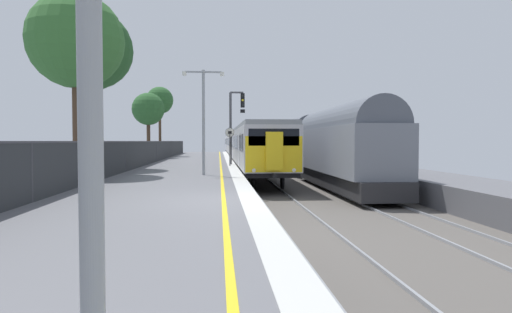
{
  "coord_description": "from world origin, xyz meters",
  "views": [
    {
      "loc": [
        -0.48,
        -12.09,
        1.64
      ],
      "look_at": [
        1.39,
        9.87,
        0.86
      ],
      "focal_mm": 30.78,
      "sensor_mm": 36.0,
      "label": 1
    }
  ],
  "objects_px": {
    "commuter_train_at_platform": "(240,144)",
    "background_tree_left": "(160,102)",
    "freight_train_adjacent_track": "(296,143)",
    "platform_lamp_mid": "(204,112)",
    "background_tree_back": "(147,110)",
    "background_tree_right": "(77,44)",
    "signal_gantry": "(234,119)",
    "background_tree_centre": "(92,54)",
    "speed_limit_sign": "(230,142)"
  },
  "relations": [
    {
      "from": "commuter_train_at_platform",
      "to": "background_tree_left",
      "type": "relative_size",
      "value": 8.48
    },
    {
      "from": "commuter_train_at_platform",
      "to": "freight_train_adjacent_track",
      "type": "relative_size",
      "value": 1.53
    },
    {
      "from": "platform_lamp_mid",
      "to": "background_tree_back",
      "type": "distance_m",
      "value": 22.88
    },
    {
      "from": "background_tree_left",
      "to": "background_tree_right",
      "type": "relative_size",
      "value": 0.85
    },
    {
      "from": "signal_gantry",
      "to": "background_tree_centre",
      "type": "distance_m",
      "value": 10.09
    },
    {
      "from": "freight_train_adjacent_track",
      "to": "speed_limit_sign",
      "type": "xyz_separation_m",
      "value": [
        -5.85,
        -8.25,
        0.17
      ]
    },
    {
      "from": "commuter_train_at_platform",
      "to": "speed_limit_sign",
      "type": "height_order",
      "value": "commuter_train_at_platform"
    },
    {
      "from": "platform_lamp_mid",
      "to": "background_tree_left",
      "type": "height_order",
      "value": "background_tree_left"
    },
    {
      "from": "signal_gantry",
      "to": "background_tree_back",
      "type": "relative_size",
      "value": 0.81
    },
    {
      "from": "freight_train_adjacent_track",
      "to": "commuter_train_at_platform",
      "type": "bearing_deg",
      "value": 105.08
    },
    {
      "from": "commuter_train_at_platform",
      "to": "background_tree_centre",
      "type": "bearing_deg",
      "value": -111.89
    },
    {
      "from": "background_tree_right",
      "to": "background_tree_back",
      "type": "distance_m",
      "value": 21.2
    },
    {
      "from": "freight_train_adjacent_track",
      "to": "background_tree_right",
      "type": "height_order",
      "value": "background_tree_right"
    },
    {
      "from": "commuter_train_at_platform",
      "to": "platform_lamp_mid",
      "type": "relative_size",
      "value": 12.62
    },
    {
      "from": "background_tree_centre",
      "to": "background_tree_back",
      "type": "distance_m",
      "value": 16.42
    },
    {
      "from": "freight_train_adjacent_track",
      "to": "background_tree_right",
      "type": "bearing_deg",
      "value": -131.88
    },
    {
      "from": "commuter_train_at_platform",
      "to": "background_tree_left",
      "type": "height_order",
      "value": "background_tree_left"
    },
    {
      "from": "signal_gantry",
      "to": "background_tree_back",
      "type": "xyz_separation_m",
      "value": [
        -7.96,
        12.36,
        1.46
      ]
    },
    {
      "from": "background_tree_centre",
      "to": "background_tree_back",
      "type": "bearing_deg",
      "value": 87.87
    },
    {
      "from": "commuter_train_at_platform",
      "to": "signal_gantry",
      "type": "bearing_deg",
      "value": -94.01
    },
    {
      "from": "speed_limit_sign",
      "to": "background_tree_right",
      "type": "height_order",
      "value": "background_tree_right"
    },
    {
      "from": "commuter_train_at_platform",
      "to": "signal_gantry",
      "type": "xyz_separation_m",
      "value": [
        -1.48,
        -21.08,
        1.92
      ]
    },
    {
      "from": "background_tree_back",
      "to": "freight_train_adjacent_track",
      "type": "bearing_deg",
      "value": -24.58
    },
    {
      "from": "platform_lamp_mid",
      "to": "background_tree_right",
      "type": "bearing_deg",
      "value": 172.09
    },
    {
      "from": "platform_lamp_mid",
      "to": "background_tree_right",
      "type": "distance_m",
      "value": 7.03
    },
    {
      "from": "signal_gantry",
      "to": "background_tree_back",
      "type": "height_order",
      "value": "background_tree_back"
    },
    {
      "from": "speed_limit_sign",
      "to": "background_tree_left",
      "type": "bearing_deg",
      "value": 109.88
    },
    {
      "from": "commuter_train_at_platform",
      "to": "speed_limit_sign",
      "type": "relative_size",
      "value": 25.48
    },
    {
      "from": "background_tree_right",
      "to": "background_tree_back",
      "type": "xyz_separation_m",
      "value": [
        -0.01,
        21.13,
        -1.71
      ]
    },
    {
      "from": "commuter_train_at_platform",
      "to": "background_tree_back",
      "type": "relative_size",
      "value": 10.08
    },
    {
      "from": "freight_train_adjacent_track",
      "to": "signal_gantry",
      "type": "distance_m",
      "value": 8.47
    },
    {
      "from": "commuter_train_at_platform",
      "to": "background_tree_right",
      "type": "bearing_deg",
      "value": -107.53
    },
    {
      "from": "speed_limit_sign",
      "to": "background_tree_right",
      "type": "xyz_separation_m",
      "value": [
        -7.58,
        -6.74,
        4.75
      ]
    },
    {
      "from": "freight_train_adjacent_track",
      "to": "speed_limit_sign",
      "type": "relative_size",
      "value": 16.63
    },
    {
      "from": "freight_train_adjacent_track",
      "to": "background_tree_centre",
      "type": "bearing_deg",
      "value": -144.22
    },
    {
      "from": "background_tree_centre",
      "to": "freight_train_adjacent_track",
      "type": "bearing_deg",
      "value": 35.78
    },
    {
      "from": "speed_limit_sign",
      "to": "platform_lamp_mid",
      "type": "height_order",
      "value": "platform_lamp_mid"
    },
    {
      "from": "commuter_train_at_platform",
      "to": "background_tree_right",
      "type": "xyz_separation_m",
      "value": [
        -9.43,
        -29.85,
        5.09
      ]
    },
    {
      "from": "commuter_train_at_platform",
      "to": "background_tree_centre",
      "type": "height_order",
      "value": "background_tree_centre"
    },
    {
      "from": "platform_lamp_mid",
      "to": "background_tree_left",
      "type": "relative_size",
      "value": 0.67
    },
    {
      "from": "signal_gantry",
      "to": "speed_limit_sign",
      "type": "height_order",
      "value": "signal_gantry"
    },
    {
      "from": "background_tree_centre",
      "to": "platform_lamp_mid",
      "type": "bearing_deg",
      "value": -40.3
    },
    {
      "from": "commuter_train_at_platform",
      "to": "background_tree_centre",
      "type": "xyz_separation_m",
      "value": [
        -10.04,
        -24.99,
        5.56
      ]
    },
    {
      "from": "freight_train_adjacent_track",
      "to": "background_tree_left",
      "type": "relative_size",
      "value": 5.54
    },
    {
      "from": "speed_limit_sign",
      "to": "background_tree_centre",
      "type": "height_order",
      "value": "background_tree_centre"
    },
    {
      "from": "freight_train_adjacent_track",
      "to": "background_tree_centre",
      "type": "height_order",
      "value": "background_tree_centre"
    },
    {
      "from": "background_tree_left",
      "to": "background_tree_back",
      "type": "bearing_deg",
      "value": -96.76
    },
    {
      "from": "signal_gantry",
      "to": "background_tree_centre",
      "type": "xyz_separation_m",
      "value": [
        -8.56,
        -3.91,
        3.64
      ]
    },
    {
      "from": "freight_train_adjacent_track",
      "to": "signal_gantry",
      "type": "relative_size",
      "value": 8.14
    },
    {
      "from": "background_tree_left",
      "to": "background_tree_back",
      "type": "height_order",
      "value": "background_tree_left"
    }
  ]
}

